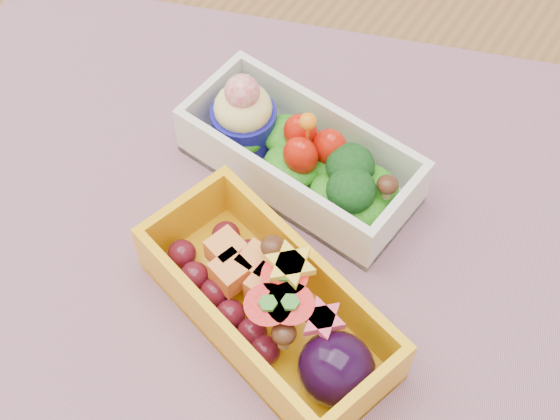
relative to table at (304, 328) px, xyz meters
The scene contains 4 objects.
table is the anchor object (origin of this frame).
placemat 0.11m from the table, behind, with size 0.59×0.45×0.00m, color gray.
bento_white 0.15m from the table, 126.47° to the left, with size 0.19×0.10×0.08m.
bento_yellow 0.14m from the table, 86.94° to the right, with size 0.20×0.13×0.06m.
Camera 1 is at (0.14, -0.26, 1.27)m, focal length 52.88 mm.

